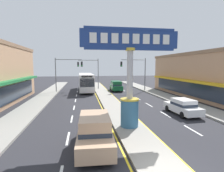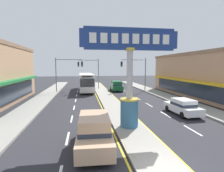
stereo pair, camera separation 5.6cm
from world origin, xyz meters
name	(u,v)px [view 1 (the left image)]	position (x,y,z in m)	size (l,w,h in m)	color
median_strip	(108,99)	(0.00, 18.00, 0.07)	(2.37, 52.00, 0.14)	gray
sidewalk_left	(36,104)	(-9.21, 16.00, 0.09)	(2.85, 60.00, 0.18)	gray
sidewalk_right	(175,99)	(9.21, 16.00, 0.09)	(2.85, 60.00, 0.18)	gray
lane_markings	(109,101)	(0.00, 16.65, 0.00)	(9.11, 52.00, 0.01)	silver
district_sign	(130,80)	(0.00, 6.04, 3.67)	(7.26, 1.41, 7.32)	#33668C
storefront_right	(210,75)	(15.83, 17.85, 3.39)	(9.13, 23.24, 6.77)	tan
traffic_light_left_side	(66,69)	(-6.42, 26.26, 4.25)	(4.86, 0.46, 6.20)	slate
traffic_light_right_side	(136,69)	(6.42, 25.43, 4.25)	(4.86, 0.46, 6.20)	slate
traffic_light_median_far	(91,69)	(-1.82, 29.44, 4.19)	(4.20, 0.46, 6.20)	slate
suv_near_right_lane	(116,86)	(2.83, 26.51, 0.98)	(2.06, 4.65, 1.90)	#14562D
sedan_far_right_lane	(183,106)	(6.14, 8.98, 0.79)	(1.99, 4.38, 1.53)	white
bus_near_left_lane	(86,81)	(-2.83, 27.62, 1.87)	(2.69, 11.23, 3.26)	silver
suv_mid_left_lane	(95,132)	(-2.83, 3.08, 0.98)	(2.12, 4.68, 1.90)	tan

